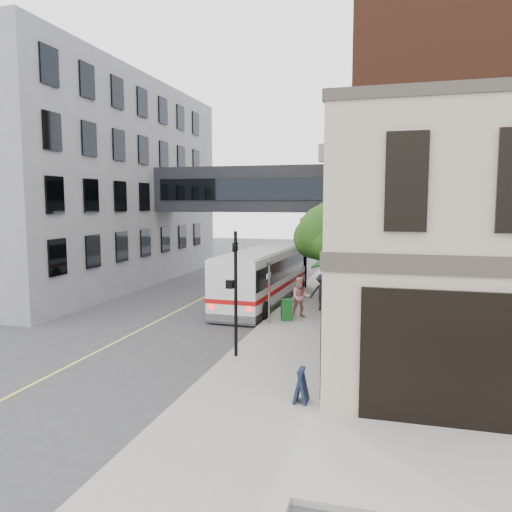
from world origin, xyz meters
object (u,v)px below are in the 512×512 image
Objects in this scene: pedestrian_b at (301,297)px; newspaper_box at (287,310)px; pedestrian_c at (322,292)px; pedestrian_a at (334,289)px; sandwich_board at (301,385)px; bus at (265,273)px.

pedestrian_b is 1.94× the size of newspaper_box.
newspaper_box is at bearing -115.69° from pedestrian_c.
sandwich_board is at bearing -75.91° from pedestrian_a.
sandwich_board is (1.05, -11.89, -0.46)m from pedestrian_c.
pedestrian_b is at bearing 38.83° from newspaper_box.
pedestrian_c reaches higher than sandwich_board.
sandwich_board is (2.35, -9.31, -0.03)m from newspaper_box.
bus reaches higher than pedestrian_b.
newspaper_box is (-0.51, -0.82, -0.47)m from pedestrian_b.
newspaper_box is at bearing -63.57° from bus.
pedestrian_c reaches higher than pedestrian_a.
bus reaches higher than sandwich_board.
pedestrian_a is 0.82× the size of pedestrian_c.
pedestrian_b is 10.31m from sandwich_board.
sandwich_board is at bearing -71.76° from bus.
bus is 3.90m from pedestrian_c.
pedestrian_a is 0.79× the size of pedestrian_b.
pedestrian_c is at bearing 95.65° from sandwich_board.
newspaper_box is at bearing -97.71° from pedestrian_a.
pedestrian_b is 1.93m from pedestrian_c.
pedestrian_c is (-0.36, -2.23, 0.17)m from pedestrian_a.
sandwich_board is at bearing -97.99° from pedestrian_b.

